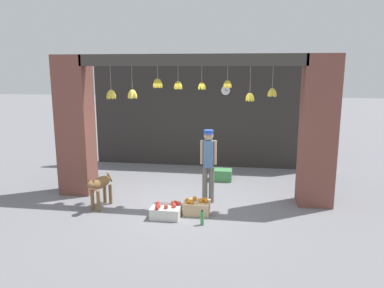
# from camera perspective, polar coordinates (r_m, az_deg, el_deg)

# --- Properties ---
(ground_plane) EXTENTS (60.00, 60.00, 0.00)m
(ground_plane) POSITION_cam_1_polar(r_m,az_deg,el_deg) (8.09, -0.48, -8.81)
(ground_plane) COLOR slate
(shop_back_wall) EXTENTS (6.53, 0.12, 3.09)m
(shop_back_wall) POSITION_cam_1_polar(r_m,az_deg,el_deg) (10.72, 2.08, 4.73)
(shop_back_wall) COLOR #2D2B28
(shop_back_wall) RESTS_ON ground_plane
(shop_pillar_left) EXTENTS (0.70, 0.60, 3.09)m
(shop_pillar_left) POSITION_cam_1_polar(r_m,az_deg,el_deg) (8.76, -17.34, 2.68)
(shop_pillar_left) COLOR brown
(shop_pillar_left) RESTS_ON ground_plane
(shop_pillar_right) EXTENTS (0.70, 0.60, 3.09)m
(shop_pillar_right) POSITION_cam_1_polar(r_m,az_deg,el_deg) (8.02, 18.64, 1.82)
(shop_pillar_right) COLOR brown
(shop_pillar_right) RESTS_ON ground_plane
(storefront_awning) EXTENTS (4.63, 0.31, 0.95)m
(storefront_awning) POSITION_cam_1_polar(r_m,az_deg,el_deg) (7.70, -0.57, 12.08)
(storefront_awning) COLOR #3D3833
(dog) EXTENTS (0.34, 0.84, 0.70)m
(dog) POSITION_cam_1_polar(r_m,az_deg,el_deg) (7.85, -13.83, -6.12)
(dog) COLOR brown
(dog) RESTS_ON ground_plane
(shopkeeper) EXTENTS (0.34, 0.26, 1.56)m
(shopkeeper) POSITION_cam_1_polar(r_m,az_deg,el_deg) (7.81, 2.51, -2.59)
(shopkeeper) COLOR #6B665B
(shopkeeper) RESTS_ON ground_plane
(fruit_crate_oranges) EXTENTS (0.50, 0.39, 0.32)m
(fruit_crate_oranges) POSITION_cam_1_polar(r_m,az_deg,el_deg) (7.43, 0.75, -9.58)
(fruit_crate_oranges) COLOR tan
(fruit_crate_oranges) RESTS_ON ground_plane
(fruit_crate_apples) EXTENTS (0.55, 0.44, 0.29)m
(fruit_crate_apples) POSITION_cam_1_polar(r_m,az_deg,el_deg) (7.29, -3.97, -10.17)
(fruit_crate_apples) COLOR silver
(fruit_crate_apples) RESTS_ON ground_plane
(produce_box_green) EXTENTS (0.53, 0.37, 0.28)m
(produce_box_green) POSITION_cam_1_polar(r_m,az_deg,el_deg) (9.57, 4.47, -4.70)
(produce_box_green) COLOR #42844C
(produce_box_green) RESTS_ON ground_plane
(water_bottle) EXTENTS (0.07, 0.07, 0.29)m
(water_bottle) POSITION_cam_1_polar(r_m,az_deg,el_deg) (6.93, 1.57, -11.18)
(water_bottle) COLOR #38934C
(water_bottle) RESTS_ON ground_plane
(wall_clock) EXTENTS (0.26, 0.03, 0.26)m
(wall_clock) POSITION_cam_1_polar(r_m,az_deg,el_deg) (10.54, 5.14, 8.11)
(wall_clock) COLOR black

